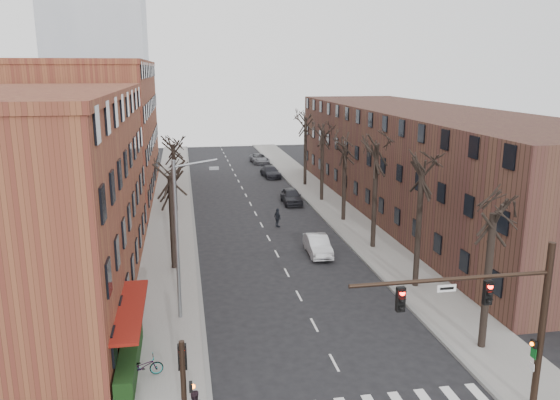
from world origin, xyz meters
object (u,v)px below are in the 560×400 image
parked_car_mid (271,172)px  parked_car_near (291,196)px  bicycle (143,366)px  silver_sedan (318,245)px

parked_car_mid → parked_car_near: bearing=-96.1°
bicycle → parked_car_mid: bearing=-23.8°
silver_sedan → bicycle: silver_sedan is taller
parked_car_near → bicycle: 33.89m
parked_car_near → bicycle: bearing=-111.2°
silver_sedan → parked_car_mid: (1.36, 30.59, -0.03)m
bicycle → silver_sedan: bearing=-45.7°
parked_car_near → parked_car_mid: (0.16, 14.50, -0.10)m
parked_car_near → bicycle: (-13.07, -31.27, -0.17)m
parked_car_mid → bicycle: 47.64m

